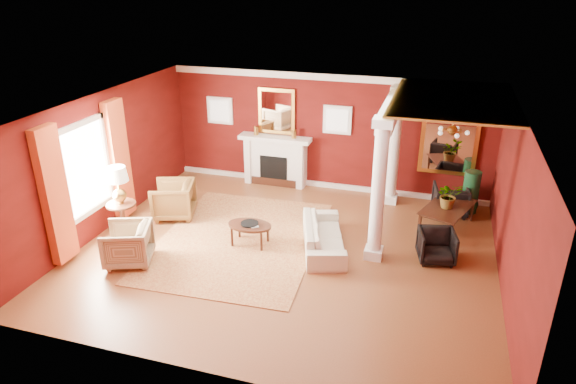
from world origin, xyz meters
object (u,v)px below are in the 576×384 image
(armchair_leopard, at_px, (173,198))
(coffee_table, at_px, (250,226))
(armchair_stripe, at_px, (127,243))
(side_table, at_px, (119,189))
(sofa, at_px, (324,231))
(dining_table, at_px, (449,211))

(armchair_leopard, relative_size, coffee_table, 1.01)
(armchair_stripe, bearing_deg, side_table, -163.15)
(coffee_table, xyz_separation_m, side_table, (-2.72, -0.34, 0.61))
(armchair_leopard, height_order, armchair_stripe, armchair_leopard)
(armchair_leopard, xyz_separation_m, coffee_table, (2.10, -0.71, -0.04))
(sofa, bearing_deg, armchair_leopard, 65.75)
(sofa, relative_size, side_table, 1.28)
(armchair_leopard, relative_size, armchair_stripe, 1.06)
(sofa, xyz_separation_m, dining_table, (2.36, 1.62, 0.03))
(sofa, bearing_deg, dining_table, -72.98)
(sofa, distance_m, side_table, 4.28)
(sofa, xyz_separation_m, armchair_stripe, (-3.42, -1.61, 0.05))
(dining_table, bearing_deg, armchair_leopard, 121.08)
(armchair_stripe, distance_m, side_table, 1.38)
(sofa, distance_m, armchair_stripe, 3.79)
(sofa, relative_size, armchair_leopard, 2.13)
(armchair_leopard, xyz_separation_m, side_table, (-0.61, -1.06, 0.57))
(dining_table, bearing_deg, coffee_table, 136.13)
(sofa, bearing_deg, side_table, 81.13)
(sofa, height_order, armchair_stripe, armchair_stripe)
(armchair_leopard, distance_m, armchair_stripe, 2.05)
(armchair_stripe, bearing_deg, dining_table, 98.64)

